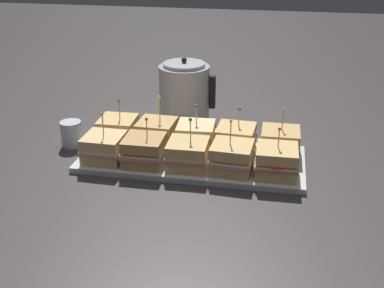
% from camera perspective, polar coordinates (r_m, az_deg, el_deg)
% --- Properties ---
extents(ground_plane, '(6.00, 6.00, 0.00)m').
position_cam_1_polar(ground_plane, '(1.49, 0.00, -2.15)').
color(ground_plane, '#383333').
extents(serving_platter, '(0.68, 0.29, 0.02)m').
position_cam_1_polar(serving_platter, '(1.48, 0.00, -1.84)').
color(serving_platter, silver).
rests_on(serving_platter, ground_plane).
extents(sandwich_front_far_left, '(0.12, 0.12, 0.15)m').
position_cam_1_polar(sandwich_front_far_left, '(1.47, -10.34, -0.41)').
color(sandwich_front_far_left, '#DBB77A').
rests_on(sandwich_front_far_left, serving_platter).
extents(sandwich_front_left, '(0.12, 0.12, 0.14)m').
position_cam_1_polar(sandwich_front_left, '(1.43, -5.69, -0.78)').
color(sandwich_front_left, tan).
rests_on(sandwich_front_left, serving_platter).
extents(sandwich_front_center, '(0.12, 0.12, 0.15)m').
position_cam_1_polar(sandwich_front_center, '(1.40, -0.41, -1.21)').
color(sandwich_front_center, tan).
rests_on(sandwich_front_center, serving_platter).
extents(sandwich_front_right, '(0.13, 0.13, 0.16)m').
position_cam_1_polar(sandwich_front_right, '(1.38, 4.74, -1.61)').
color(sandwich_front_right, tan).
rests_on(sandwich_front_right, serving_platter).
extents(sandwich_front_far_right, '(0.12, 0.12, 0.14)m').
position_cam_1_polar(sandwich_front_far_right, '(1.38, 9.98, -2.03)').
color(sandwich_front_far_right, tan).
rests_on(sandwich_front_far_right, serving_platter).
extents(sandwich_back_far_left, '(0.12, 0.12, 0.15)m').
position_cam_1_polar(sandwich_back_far_left, '(1.58, -8.75, 1.61)').
color(sandwich_back_far_left, tan).
rests_on(sandwich_back_far_left, serving_platter).
extents(sandwich_back_left, '(0.12, 0.12, 0.17)m').
position_cam_1_polar(sandwich_back_left, '(1.55, -4.19, 1.29)').
color(sandwich_back_left, tan).
rests_on(sandwich_back_left, serving_platter).
extents(sandwich_back_center, '(0.13, 0.13, 0.15)m').
position_cam_1_polar(sandwich_back_center, '(1.52, 0.43, 0.90)').
color(sandwich_back_center, beige).
rests_on(sandwich_back_center, serving_platter).
extents(sandwich_back_right, '(0.13, 0.13, 0.14)m').
position_cam_1_polar(sandwich_back_right, '(1.50, 5.19, 0.57)').
color(sandwich_back_right, tan).
rests_on(sandwich_back_right, serving_platter).
extents(sandwich_back_far_right, '(0.12, 0.12, 0.15)m').
position_cam_1_polar(sandwich_back_far_right, '(1.50, 10.39, 0.17)').
color(sandwich_back_far_right, tan).
rests_on(sandwich_back_far_right, serving_platter).
extents(kettle_steel, '(0.21, 0.19, 0.23)m').
position_cam_1_polar(kettle_steel, '(1.79, -0.89, 6.21)').
color(kettle_steel, '#B7BABF').
rests_on(kettle_steel, ground_plane).
extents(drinking_glass, '(0.07, 0.07, 0.09)m').
position_cam_1_polar(drinking_glass, '(1.63, -14.09, 1.18)').
color(drinking_glass, silver).
rests_on(drinking_glass, ground_plane).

